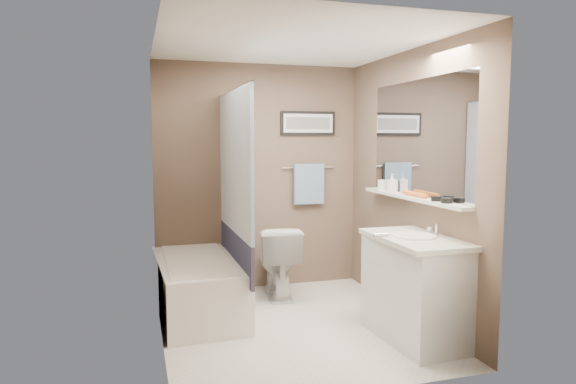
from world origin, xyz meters
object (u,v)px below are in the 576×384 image
object	(u,v)px
candle_bowl_far	(437,199)
hair_brush_back	(410,193)
bathtub	(197,286)
vanity	(415,291)
hair_brush_front	(419,195)
soap_bottle	(392,183)
glass_jar	(382,185)
toilet	(278,260)
candle_bowl_near	(447,201)

from	to	relation	value
candle_bowl_far	hair_brush_back	world-z (taller)	hair_brush_back
bathtub	vanity	xyz separation A→B (m)	(1.60, -1.14, 0.15)
vanity	hair_brush_front	world-z (taller)	hair_brush_front
bathtub	vanity	size ratio (longest dim) A/B	1.67
hair_brush_back	soap_bottle	distance (m)	0.34
candle_bowl_far	glass_jar	size ratio (longest dim) A/B	0.90
bathtub	vanity	bearing A→B (deg)	-37.91
glass_jar	candle_bowl_far	bearing A→B (deg)	-90.00
toilet	glass_jar	bearing A→B (deg)	160.36
toilet	vanity	distance (m)	1.62
candle_bowl_near	glass_jar	bearing A→B (deg)	90.00
hair_brush_front	hair_brush_back	distance (m)	0.15
candle_bowl_near	soap_bottle	xyz separation A→B (m)	(0.00, 0.88, 0.07)
soap_bottle	bathtub	bearing A→B (deg)	168.13
hair_brush_back	candle_bowl_far	bearing A→B (deg)	-90.00
bathtub	glass_jar	world-z (taller)	glass_jar
candle_bowl_far	soap_bottle	bearing A→B (deg)	90.00
toilet	hair_brush_front	bearing A→B (deg)	135.58
toilet	glass_jar	size ratio (longest dim) A/B	7.36
candle_bowl_far	soap_bottle	distance (m)	0.75
hair_brush_front	vanity	bearing A→B (deg)	-123.21
bathtub	toilet	distance (m)	0.91
candle_bowl_far	glass_jar	bearing A→B (deg)	90.00
glass_jar	soap_bottle	world-z (taller)	soap_bottle
candle_bowl_near	hair_brush_back	xyz separation A→B (m)	(0.00, 0.55, 0.00)
vanity	hair_brush_back	xyz separation A→B (m)	(0.19, 0.44, 0.74)
toilet	candle_bowl_far	bearing A→B (deg)	130.04
bathtub	vanity	world-z (taller)	vanity
toilet	soap_bottle	distance (m)	1.42
bathtub	vanity	distance (m)	1.97
vanity	hair_brush_front	bearing A→B (deg)	53.82
hair_brush_back	glass_jar	size ratio (longest dim) A/B	2.20
toilet	vanity	bearing A→B (deg)	124.16
bathtub	glass_jar	xyz separation A→B (m)	(1.79, -0.17, 0.92)
candle_bowl_far	hair_brush_front	size ratio (longest dim) A/B	0.41
hair_brush_front	soap_bottle	xyz separation A→B (m)	(0.00, 0.49, 0.06)
candle_bowl_near	hair_brush_back	size ratio (longest dim) A/B	0.41
glass_jar	soap_bottle	size ratio (longest dim) A/B	0.59
candle_bowl_near	soap_bottle	bearing A→B (deg)	90.00
hair_brush_front	glass_jar	world-z (taller)	glass_jar
toilet	hair_brush_front	xyz separation A→B (m)	(0.93, -1.16, 0.77)
glass_jar	candle_bowl_near	bearing A→B (deg)	-90.00
toilet	glass_jar	distance (m)	1.31
vanity	hair_brush_back	bearing A→B (deg)	64.03
candle_bowl_near	hair_brush_front	size ratio (longest dim) A/B	0.41
candle_bowl_far	soap_bottle	xyz separation A→B (m)	(0.00, 0.75, 0.07)
toilet	soap_bottle	bearing A→B (deg)	150.97
vanity	candle_bowl_far	bearing A→B (deg)	3.39
vanity	candle_bowl_near	xyz separation A→B (m)	(0.19, -0.12, 0.73)
candle_bowl_near	glass_jar	world-z (taller)	glass_jar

